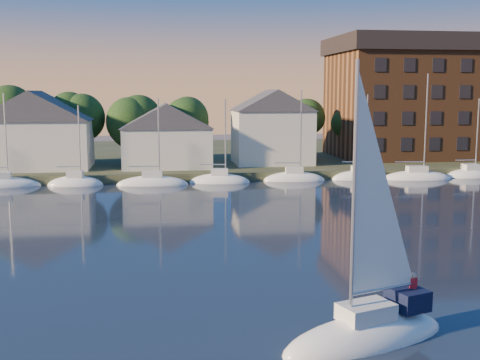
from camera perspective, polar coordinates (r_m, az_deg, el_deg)
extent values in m
cube|color=#343B22|center=(95.44, -3.57, 2.02)|extent=(160.00, 50.00, 2.00)
cube|color=brown|center=(72.71, -2.09, 0.07)|extent=(120.00, 3.00, 1.00)
cube|color=white|center=(79.14, -18.67, 3.22)|extent=(13.00, 9.00, 6.00)
cube|color=white|center=(76.89, -6.96, 3.09)|extent=(11.00, 8.00, 5.00)
cube|color=white|center=(80.32, 3.05, 4.07)|extent=(10.00, 8.00, 7.00)
cube|color=brown|center=(94.27, 18.13, 6.73)|extent=(30.00, 16.00, 15.00)
cube|color=black|center=(94.50, 18.38, 12.01)|extent=(31.00, 17.00, 2.40)
cylinder|color=#322517|center=(84.92, -20.68, 2.59)|extent=(0.50, 0.50, 3.50)
sphere|color=#163412|center=(84.64, -20.83, 5.59)|extent=(5.40, 5.40, 5.40)
cylinder|color=#322517|center=(83.56, -15.31, 2.75)|extent=(0.50, 0.50, 3.50)
sphere|color=#163412|center=(83.27, -15.43, 5.80)|extent=(5.40, 5.40, 5.40)
cylinder|color=#322517|center=(82.95, -9.82, 2.88)|extent=(0.50, 0.50, 3.50)
sphere|color=#163412|center=(82.66, -9.89, 5.96)|extent=(5.40, 5.40, 5.40)
cylinder|color=#322517|center=(83.10, -4.29, 2.99)|extent=(0.50, 0.50, 3.50)
sphere|color=#163412|center=(82.81, -4.32, 6.06)|extent=(5.40, 5.40, 5.40)
cylinder|color=#322517|center=(84.03, 1.17, 3.07)|extent=(0.50, 0.50, 3.50)
sphere|color=#163412|center=(83.74, 1.18, 6.11)|extent=(5.40, 5.40, 5.40)
cylinder|color=#322517|center=(85.69, 6.46, 3.12)|extent=(0.50, 0.50, 3.50)
sphere|color=#163412|center=(85.41, 6.51, 6.10)|extent=(5.40, 5.40, 5.40)
cylinder|color=#322517|center=(88.05, 11.51, 3.15)|extent=(0.50, 0.50, 3.50)
sphere|color=#163412|center=(87.78, 11.60, 6.04)|extent=(5.40, 5.40, 5.40)
cylinder|color=#322517|center=(91.05, 16.27, 3.15)|extent=(0.50, 0.50, 3.50)
sphere|color=#163412|center=(90.79, 16.38, 5.94)|extent=(5.40, 5.40, 5.40)
cylinder|color=#322517|center=(94.64, 20.69, 3.13)|extent=(0.50, 0.50, 3.50)
sphere|color=#163412|center=(94.39, 20.83, 5.82)|extent=(5.40, 5.40, 5.40)
ellipsoid|color=white|center=(71.25, -21.39, -0.67)|extent=(7.50, 2.40, 2.20)
cube|color=silver|center=(71.07, -21.45, 0.37)|extent=(2.10, 1.32, 0.70)
cylinder|color=#A5A8AD|center=(70.46, -21.05, 4.13)|extent=(0.16, 0.16, 10.00)
ellipsoid|color=white|center=(69.85, -14.99, -0.55)|extent=(7.50, 2.40, 2.20)
cube|color=silver|center=(69.67, -15.03, 0.51)|extent=(2.10, 1.32, 0.70)
cylinder|color=#A5A8AD|center=(69.13, -14.56, 4.34)|extent=(0.16, 0.16, 10.00)
cylinder|color=#A5A8AD|center=(69.66, -15.73, 1.19)|extent=(3.15, 0.12, 0.12)
ellipsoid|color=white|center=(69.34, -8.41, -0.42)|extent=(7.50, 2.40, 2.20)
cube|color=silver|center=(69.16, -8.44, 0.65)|extent=(2.10, 1.32, 0.70)
cylinder|color=#A5A8AD|center=(68.71, -7.89, 4.51)|extent=(0.16, 0.16, 10.00)
cylinder|color=#A5A8AD|center=(69.06, -9.14, 1.33)|extent=(3.15, 0.12, 0.12)
ellipsoid|color=white|center=(69.76, -1.83, -0.28)|extent=(7.50, 2.40, 2.20)
cube|color=silver|center=(69.58, -1.84, 0.78)|extent=(2.10, 1.32, 0.70)
cylinder|color=#A5A8AD|center=(69.21, -1.24, 4.61)|extent=(0.16, 0.16, 10.00)
cylinder|color=#A5A8AD|center=(69.39, -2.52, 1.46)|extent=(3.15, 0.12, 0.12)
ellipsoid|color=white|center=(71.08, 4.59, -0.14)|extent=(7.50, 2.40, 2.20)
cube|color=silver|center=(70.91, 4.60, 0.90)|extent=(2.10, 1.32, 0.70)
cylinder|color=#A5A8AD|center=(70.63, 5.24, 4.65)|extent=(0.16, 0.16, 10.00)
cylinder|color=#A5A8AD|center=(70.62, 3.96, 1.57)|extent=(3.15, 0.12, 0.12)
ellipsoid|color=white|center=(73.26, 10.70, -0.01)|extent=(7.50, 2.40, 2.20)
cube|color=silver|center=(73.09, 10.73, 1.00)|extent=(2.10, 1.32, 0.70)
cylinder|color=#A5A8AD|center=(72.90, 11.39, 4.64)|extent=(0.16, 0.16, 10.00)
cylinder|color=#A5A8AD|center=(72.72, 10.13, 1.66)|extent=(3.15, 0.12, 0.12)
ellipsoid|color=white|center=(76.22, 16.40, 0.12)|extent=(7.50, 2.40, 2.20)
cube|color=silver|center=(76.05, 16.44, 1.09)|extent=(2.10, 1.32, 0.70)
cylinder|color=#A5A8AD|center=(75.95, 17.10, 4.57)|extent=(0.16, 0.16, 10.00)
cylinder|color=#A5A8AD|center=(75.61, 15.90, 1.72)|extent=(3.15, 0.12, 0.12)
ellipsoid|color=white|center=(79.87, 21.63, 0.23)|extent=(7.50, 2.40, 2.20)
cube|color=silver|center=(79.71, 21.68, 1.15)|extent=(2.10, 1.32, 0.70)
cylinder|color=#A5A8AD|center=(79.21, 21.20, 1.76)|extent=(3.15, 0.12, 0.12)
ellipsoid|color=white|center=(26.76, 11.78, -14.73)|extent=(8.45, 5.02, 2.20)
cube|color=silver|center=(26.28, 11.87, -12.12)|extent=(2.59, 2.07, 0.70)
cylinder|color=#A5A8AD|center=(24.50, 10.74, -1.43)|extent=(0.16, 0.16, 10.72)
cylinder|color=#A5A8AD|center=(26.54, 13.44, -10.02)|extent=(3.24, 1.19, 0.12)
cube|color=black|center=(27.61, 15.60, -10.80)|extent=(1.82, 1.92, 0.90)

